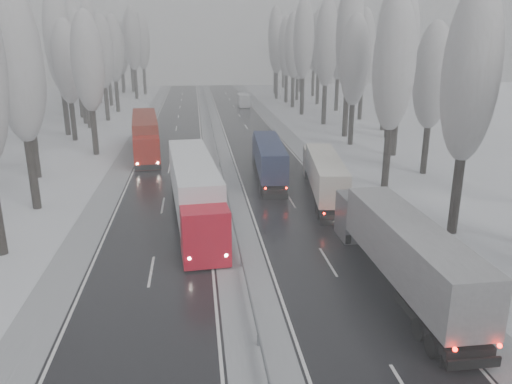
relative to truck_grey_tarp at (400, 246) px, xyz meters
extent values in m
cube|color=black|center=(-2.95, 21.34, -2.34)|extent=(7.50, 200.00, 0.03)
cube|color=black|center=(-13.45, 21.34, -2.34)|extent=(7.50, 200.00, 0.03)
cube|color=#ACAFB5|center=(-8.20, 21.34, -2.34)|extent=(3.00, 200.00, 0.04)
cube|color=#ACAFB5|center=(2.00, 21.34, -2.34)|extent=(2.40, 200.00, 0.04)
cube|color=#ACAFB5|center=(-18.40, 21.34, -2.34)|extent=(2.40, 200.00, 0.04)
cube|color=slate|center=(-8.20, 21.34, -1.76)|extent=(0.06, 200.00, 0.32)
cube|color=slate|center=(-8.20, 19.34, -2.06)|extent=(0.12, 0.12, 0.60)
cube|color=slate|center=(-8.20, 51.34, -2.06)|extent=(0.12, 0.12, 0.60)
cylinder|color=black|center=(6.84, 7.01, 0.44)|extent=(0.68, 0.68, 5.60)
ellipsoid|color=#989592|center=(6.84, 7.01, 8.45)|extent=(3.60, 3.60, 11.45)
cylinder|color=black|center=(6.31, 18.37, 0.45)|extent=(0.68, 0.68, 5.62)
ellipsoid|color=#989592|center=(6.31, 18.37, 8.48)|extent=(3.60, 3.60, 11.48)
cylinder|color=black|center=(11.82, 22.37, 0.11)|extent=(0.64, 0.64, 4.94)
ellipsoid|color=#989592|center=(11.82, 22.37, 7.17)|extent=(3.60, 3.60, 10.09)
cylinder|color=black|center=(9.70, 26.50, 0.30)|extent=(0.66, 0.66, 5.32)
ellipsoid|color=#989592|center=(9.70, 26.50, 7.91)|extent=(3.60, 3.60, 10.88)
cylinder|color=black|center=(11.92, 30.50, 0.80)|extent=(0.72, 0.72, 6.31)
ellipsoid|color=#989592|center=(11.92, 30.50, 9.82)|extent=(3.60, 3.60, 12.90)
cylinder|color=black|center=(8.82, 36.94, 0.33)|extent=(0.67, 0.67, 5.38)
ellipsoid|color=#989592|center=(8.82, 36.94, 8.01)|extent=(3.60, 3.60, 10.98)
cylinder|color=black|center=(15.11, 40.94, -0.06)|extent=(0.62, 0.62, 4.59)
ellipsoid|color=#989592|center=(15.11, 40.94, 6.50)|extent=(3.60, 3.60, 9.39)
cylinder|color=black|center=(9.70, 42.36, 1.12)|extent=(0.76, 0.76, 6.95)
ellipsoid|color=#989592|center=(9.70, 42.36, 11.04)|extent=(3.60, 3.60, 14.19)
cylinder|color=black|center=(16.61, 46.36, 0.94)|extent=(0.74, 0.74, 6.59)
ellipsoid|color=#989592|center=(16.61, 46.36, 10.35)|extent=(3.60, 3.60, 13.46)
cylinder|color=black|center=(9.36, 52.61, 0.83)|extent=(0.72, 0.72, 6.37)
ellipsoid|color=#989592|center=(9.36, 52.61, 9.92)|extent=(3.60, 3.60, 13.01)
cylinder|color=black|center=(16.51, 56.61, 0.63)|extent=(0.70, 0.70, 5.97)
ellipsoid|color=#989592|center=(16.51, 56.61, 9.16)|extent=(3.60, 3.60, 12.20)
cylinder|color=black|center=(8.14, 63.29, 0.97)|extent=(0.74, 0.74, 6.65)
ellipsoid|color=#989592|center=(8.14, 63.29, 10.47)|extent=(3.60, 3.60, 13.59)
cylinder|color=black|center=(15.51, 67.29, 0.71)|extent=(0.71, 0.71, 6.14)
ellipsoid|color=#989592|center=(15.51, 67.29, 9.48)|extent=(3.60, 3.60, 12.54)
cylinder|color=black|center=(8.36, 73.04, 0.67)|extent=(0.71, 0.71, 6.05)
ellipsoid|color=#989592|center=(8.36, 73.04, 9.32)|extent=(3.60, 3.60, 12.37)
cylinder|color=black|center=(14.28, 77.04, 0.79)|extent=(0.72, 0.72, 6.30)
ellipsoid|color=#989592|center=(14.28, 77.04, 9.79)|extent=(3.60, 3.60, 12.87)
cylinder|color=black|center=(8.43, 80.55, 0.58)|extent=(0.70, 0.70, 5.88)
ellipsoid|color=#989592|center=(8.43, 80.55, 8.97)|extent=(3.60, 3.60, 12.00)
cylinder|color=black|center=(11.57, 84.55, 0.07)|extent=(0.64, 0.64, 4.86)
ellipsoid|color=#989592|center=(11.57, 84.55, 7.01)|extent=(3.60, 3.60, 9.92)
cylinder|color=black|center=(7.53, 87.65, 0.63)|extent=(0.70, 0.70, 5.98)
ellipsoid|color=#989592|center=(7.53, 87.65, 9.17)|extent=(3.60, 3.60, 12.21)
cylinder|color=black|center=(16.74, 91.65, 0.74)|extent=(0.71, 0.71, 6.19)
ellipsoid|color=#989592|center=(16.74, 91.65, 9.57)|extent=(3.60, 3.60, 12.64)
cylinder|color=black|center=(8.84, 97.50, 1.07)|extent=(0.75, 0.75, 6.86)
ellipsoid|color=#989592|center=(8.84, 97.50, 10.87)|extent=(3.60, 3.60, 14.01)
cylinder|color=black|center=(15.82, 101.50, 0.42)|extent=(0.68, 0.68, 5.55)
ellipsoid|color=#989592|center=(15.82, 101.50, 8.34)|extent=(3.60, 3.60, 11.33)
cylinder|color=black|center=(10.53, 108.06, 0.69)|extent=(0.71, 0.71, 6.09)
ellipsoid|color=#989592|center=(10.53, 108.06, 9.39)|extent=(3.60, 3.60, 12.45)
cylinder|color=black|center=(13.35, 112.06, 0.39)|extent=(0.67, 0.67, 5.49)
ellipsoid|color=#989592|center=(13.35, 112.06, 8.22)|extent=(3.60, 3.60, 11.21)
cylinder|color=black|center=(-23.33, 15.90, 0.56)|extent=(0.69, 0.69, 5.83)
ellipsoid|color=#989592|center=(-23.33, 15.90, 8.89)|extent=(3.60, 3.60, 11.92)
cylinder|color=black|center=(-25.95, 25.54, 0.16)|extent=(0.65, 0.65, 5.03)
ellipsoid|color=#989592|center=(-25.95, 25.54, 7.34)|extent=(3.60, 3.60, 10.28)
cylinder|color=black|center=(-22.14, 35.07, 0.36)|extent=(0.67, 0.67, 5.44)
ellipsoid|color=#989592|center=(-22.14, 35.07, 8.13)|extent=(3.60, 3.60, 11.11)
cylinder|color=black|center=(-30.05, 39.07, 0.50)|extent=(0.69, 0.69, 5.72)
ellipsoid|color=#989592|center=(-30.05, 39.07, 8.68)|extent=(3.60, 3.60, 11.69)
cylinder|color=black|center=(-26.46, 44.05, 0.26)|extent=(0.66, 0.66, 5.23)
ellipsoid|color=#989592|center=(-26.46, 44.05, 7.72)|extent=(3.60, 3.60, 10.68)
cylinder|color=black|center=(-28.25, 48.05, 0.94)|extent=(0.74, 0.74, 6.60)
ellipsoid|color=#989592|center=(-28.25, 48.05, 10.38)|extent=(3.60, 3.60, 13.49)
cylinder|color=black|center=(-26.36, 53.69, 0.22)|extent=(0.65, 0.65, 5.16)
ellipsoid|color=#989592|center=(-26.36, 53.69, 7.60)|extent=(3.60, 3.60, 10.54)
cylinder|color=black|center=(-27.75, 57.69, 0.54)|extent=(0.69, 0.69, 5.79)
ellipsoid|color=#989592|center=(-27.75, 57.69, 8.82)|extent=(3.60, 3.60, 11.84)
cylinder|color=black|center=(-24.78, 60.45, 0.46)|extent=(0.68, 0.68, 5.64)
ellipsoid|color=#989592|center=(-24.78, 60.45, 8.53)|extent=(3.60, 3.60, 11.53)
cylinder|color=black|center=(-29.62, 64.45, 0.92)|extent=(0.73, 0.73, 6.56)
ellipsoid|color=#989592|center=(-29.62, 64.45, 10.29)|extent=(3.60, 3.60, 13.40)
cylinder|color=black|center=(-24.53, 70.53, 0.54)|extent=(0.69, 0.69, 5.79)
ellipsoid|color=#989592|center=(-24.53, 70.53, 8.82)|extent=(3.60, 3.60, 11.84)
cylinder|color=black|center=(-29.29, 74.53, 0.97)|extent=(0.74, 0.74, 6.65)
ellipsoid|color=#989592|center=(-29.29, 74.53, 10.46)|extent=(3.60, 3.60, 13.58)
cylinder|color=black|center=(-27.13, 79.87, 0.20)|extent=(0.65, 0.65, 5.12)
ellipsoid|color=#989592|center=(-27.13, 79.87, 7.52)|extent=(3.60, 3.60, 10.46)
cylinder|color=black|center=(-30.02, 83.87, 0.56)|extent=(0.69, 0.69, 5.84)
ellipsoid|color=#989592|center=(-30.02, 83.87, 8.90)|extent=(3.60, 3.60, 11.92)
cylinder|color=black|center=(-23.27, 90.67, 0.98)|extent=(0.74, 0.74, 6.67)
ellipsoid|color=#989592|center=(-23.27, 90.67, 10.51)|extent=(3.60, 3.60, 13.63)
cylinder|color=black|center=(-32.40, 94.67, 0.80)|extent=(0.72, 0.72, 6.31)
ellipsoid|color=#989592|center=(-32.40, 94.67, 9.80)|extent=(3.60, 3.60, 12.88)
cylinder|color=black|center=(-22.25, 100.06, 0.79)|extent=(0.72, 0.72, 6.29)
ellipsoid|color=#989592|center=(-22.25, 100.06, 9.77)|extent=(3.60, 3.60, 12.84)
cylinder|color=black|center=(-27.86, 104.06, 0.07)|extent=(0.64, 0.64, 4.86)
ellipsoid|color=#989592|center=(-27.86, 104.06, 7.01)|extent=(3.60, 3.60, 9.92)
cylinder|color=black|center=(-25.76, 106.65, 0.96)|extent=(0.74, 0.74, 6.63)
ellipsoid|color=#989592|center=(-25.76, 106.65, 10.42)|extent=(3.60, 3.60, 13.54)
cylinder|color=black|center=(-28.53, 110.65, 0.53)|extent=(0.69, 0.69, 5.79)
ellipsoid|color=#989592|center=(-28.53, 110.65, 8.80)|extent=(3.60, 3.60, 11.82)
cube|color=#55555B|center=(-0.07, 6.60, -0.73)|extent=(2.49, 2.59, 2.96)
cube|color=black|center=(-0.08, 7.83, -0.04)|extent=(2.27, 0.12, 0.99)
cube|color=black|center=(-0.08, 7.93, -1.91)|extent=(2.46, 0.17, 0.49)
cube|color=slate|center=(0.01, -1.09, 0.30)|extent=(2.64, 12.83, 2.76)
cube|color=black|center=(0.08, -7.54, -1.82)|extent=(2.27, 0.14, 0.44)
cube|color=black|center=(0.05, -4.64, -1.62)|extent=(2.22, 5.44, 0.44)
cube|color=black|center=(0.07, -7.00, -2.01)|extent=(2.27, 0.08, 0.59)
cylinder|color=black|center=(-1.09, 5.80, -1.85)|extent=(0.36, 1.03, 1.02)
cylinder|color=black|center=(0.98, 5.82, -1.85)|extent=(0.36, 1.03, 1.02)
cylinder|color=black|center=(-0.98, -5.04, -1.85)|extent=(0.36, 1.03, 1.02)
cylinder|color=black|center=(1.09, -5.02, -1.85)|extent=(0.36, 1.03, 1.02)
cylinder|color=black|center=(-0.97, -6.32, -1.85)|extent=(0.36, 1.03, 1.02)
cylinder|color=black|center=(1.10, -6.30, -1.85)|extent=(0.36, 1.03, 1.02)
sphere|color=#FF0C05|center=(-0.86, -7.62, -1.03)|extent=(0.20, 0.20, 0.20)
sphere|color=#FF0C05|center=(1.01, -7.60, -1.03)|extent=(0.20, 0.20, 0.20)
sphere|color=white|center=(-1.02, 7.95, -1.52)|extent=(0.22, 0.22, 0.22)
sphere|color=white|center=(0.86, 7.97, -1.52)|extent=(0.22, 0.22, 0.22)
cube|color=#1C2447|center=(-3.40, 28.78, -0.86)|extent=(2.41, 2.49, 2.72)
cube|color=black|center=(-3.33, 29.91, -0.23)|extent=(2.08, 0.22, 0.91)
cube|color=black|center=(-3.33, 30.00, -1.95)|extent=(2.27, 0.28, 0.45)
cube|color=#121733|center=(-3.84, 21.74, 0.09)|extent=(3.03, 11.89, 2.53)
cube|color=black|center=(-4.21, 15.82, -1.86)|extent=(2.09, 0.24, 0.41)
cube|color=black|center=(-4.04, 18.48, -1.68)|extent=(2.30, 5.09, 0.41)
cube|color=black|center=(-4.18, 16.32, -2.04)|extent=(2.08, 0.18, 0.54)
cylinder|color=black|center=(-4.40, 28.12, -1.89)|extent=(0.37, 0.96, 0.94)
cylinder|color=black|center=(-2.50, 28.00, -1.89)|extent=(0.37, 0.96, 0.94)
cylinder|color=black|center=(-5.02, 18.18, -1.89)|extent=(0.37, 0.96, 0.94)
cylinder|color=black|center=(-3.12, 18.06, -1.89)|extent=(0.37, 0.96, 0.94)
cylinder|color=black|center=(-5.09, 17.01, -1.89)|extent=(0.37, 0.96, 0.94)
cylinder|color=black|center=(-3.19, 16.89, -1.89)|extent=(0.37, 0.96, 0.94)
sphere|color=#FF0C05|center=(-5.07, 15.81, -1.14)|extent=(0.18, 0.18, 0.18)
sphere|color=#FF0C05|center=(-3.36, 15.70, -1.14)|extent=(0.18, 0.18, 0.18)
sphere|color=white|center=(-4.18, 30.09, -1.59)|extent=(0.20, 0.20, 0.20)
sphere|color=white|center=(-2.47, 29.98, -1.59)|extent=(0.20, 0.20, 0.20)
cube|color=beige|center=(0.78, 22.08, -0.89)|extent=(2.51, 2.59, 2.67)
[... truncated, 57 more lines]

